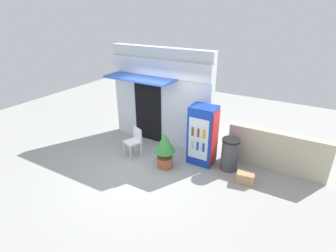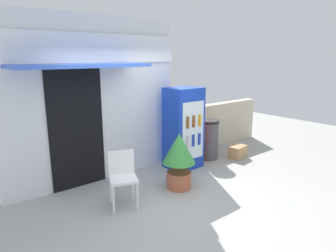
% 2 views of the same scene
% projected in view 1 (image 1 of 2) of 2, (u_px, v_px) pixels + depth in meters
% --- Properties ---
extents(ground, '(16.00, 16.00, 0.00)m').
position_uv_depth(ground, '(141.00, 166.00, 7.50)').
color(ground, '#A3A39E').
extents(storefront_building, '(3.46, 1.11, 3.07)m').
position_uv_depth(storefront_building, '(160.00, 95.00, 8.36)').
color(storefront_building, silver).
rests_on(storefront_building, ground).
extents(drink_cooler, '(0.73, 0.63, 1.72)m').
position_uv_depth(drink_cooler, '(203.00, 135.00, 7.39)').
color(drink_cooler, '#1438B2').
rests_on(drink_cooler, ground).
extents(plastic_chair, '(0.55, 0.55, 0.88)m').
position_uv_depth(plastic_chair, '(134.00, 140.00, 7.88)').
color(plastic_chair, white).
rests_on(plastic_chair, ground).
extents(potted_plant_near_shop, '(0.59, 0.59, 1.03)m').
position_uv_depth(potted_plant_near_shop, '(165.00, 147.00, 7.26)').
color(potted_plant_near_shop, '#AD5B3D').
rests_on(potted_plant_near_shop, ground).
extents(trash_bin, '(0.49, 0.49, 0.92)m').
position_uv_depth(trash_bin, '(230.00, 154.00, 7.22)').
color(trash_bin, '#47474C').
rests_on(trash_bin, ground).
extents(stone_boundary_wall, '(2.62, 0.24, 1.13)m').
position_uv_depth(stone_boundary_wall, '(276.00, 151.00, 7.16)').
color(stone_boundary_wall, beige).
rests_on(stone_boundary_wall, ground).
extents(cardboard_box, '(0.47, 0.35, 0.29)m').
position_uv_depth(cardboard_box, '(245.00, 178.00, 6.76)').
color(cardboard_box, tan).
rests_on(cardboard_box, ground).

